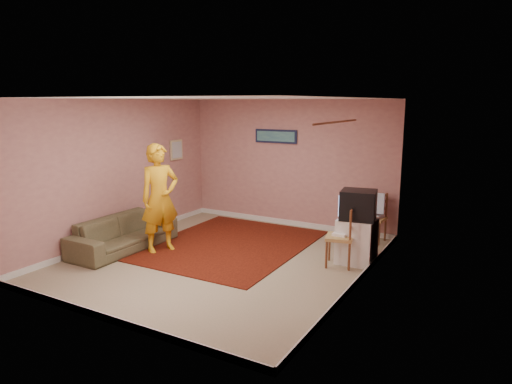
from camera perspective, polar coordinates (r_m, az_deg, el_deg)
The scene contains 26 objects.
ground at distance 7.61m, azimuth -4.15°, elevation -8.40°, with size 5.00×5.00×0.00m, color gray.
wall_back at distance 9.43m, azimuth 4.18°, elevation 3.57°, with size 4.50×0.02×2.60m, color tan.
wall_front at distance 5.42m, azimuth -19.14°, elevation -2.73°, with size 4.50×0.02×2.60m, color tan.
wall_left at distance 8.71m, azimuth -16.71°, elevation 2.50°, with size 0.02×5.00×2.60m, color tan.
wall_right at distance 6.32m, azimuth 12.91°, elevation -0.46°, with size 0.02×5.00×2.60m, color tan.
ceiling at distance 7.17m, azimuth -4.45°, elevation 11.59°, with size 4.50×5.00×0.02m, color white.
baseboard_back at distance 9.67m, azimuth 4.05°, elevation -3.80°, with size 4.50×0.02×0.10m, color silver.
baseboard_front at distance 5.84m, azimuth -18.26°, elevation -14.69°, with size 4.50×0.02×0.10m, color silver.
baseboard_left at distance 8.97m, azimuth -16.21°, elevation -5.42°, with size 0.02×5.00×0.10m, color silver.
baseboard_right at distance 6.69m, azimuth 12.36°, elevation -11.00°, with size 0.02×5.00×0.10m, color silver.
window at distance 5.46m, azimuth 10.19°, elevation -0.58°, with size 0.01×1.10×1.50m, color black.
curtain_sheer at distance 5.37m, azimuth 9.44°, elevation -2.94°, with size 0.01×0.75×2.10m, color white.
curtain_floral at distance 6.02m, azimuth 11.61°, elevation -1.48°, with size 0.01×0.35×2.10m, color white.
curtain_rod at distance 5.36m, azimuth 10.06°, elevation 8.61°, with size 0.02×0.02×1.40m, color brown.
picture_back at distance 9.47m, azimuth 2.49°, elevation 6.97°, with size 0.95×0.04×0.28m.
picture_left at distance 9.83m, azimuth -9.92°, elevation 5.21°, with size 0.04×0.38×0.42m.
area_rug at distance 8.34m, azimuth -3.36°, elevation -6.54°, with size 2.60×3.25×0.02m, color black.
tv_cabinet at distance 7.51m, azimuth 12.48°, elevation -6.00°, with size 0.57×0.52×0.72m, color silver.
crt_tv at distance 7.36m, azimuth 12.63°, elevation -1.57°, with size 0.61×0.57×0.47m.
chair_a at distance 8.65m, azimuth 14.52°, elevation -2.48°, with size 0.44×0.42×0.49m.
dvd_player at distance 8.67m, azimuth 14.50°, elevation -2.88°, with size 0.32×0.23×0.06m, color #B8B8BD.
blue_throw at distance 8.62m, azimuth 14.57°, elevation -1.33°, with size 0.36×0.05×0.38m, color #94C3F3.
chair_b at distance 7.27m, azimuth 10.43°, elevation -4.69°, with size 0.50×0.51×0.52m.
game_console at distance 7.29m, azimuth 10.41°, elevation -5.24°, with size 0.21×0.15×0.04m, color white.
sofa at distance 8.33m, azimuth -16.21°, elevation -4.99°, with size 1.99×0.78×0.58m, color brown.
person at distance 7.94m, azimuth -11.93°, elevation -0.78°, with size 0.68×0.45×1.86m, color orange.
Camera 1 is at (3.99, -5.95, 2.55)m, focal length 32.00 mm.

